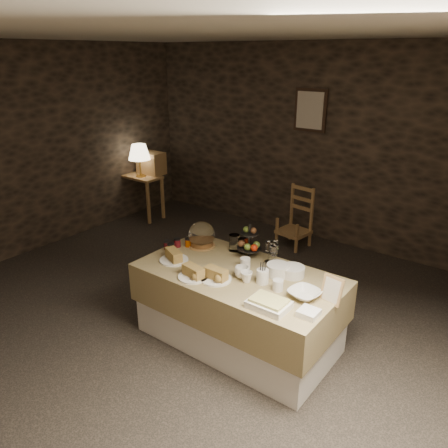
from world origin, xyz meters
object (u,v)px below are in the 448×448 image
Objects in this scene: console_table at (142,184)px; wine_rack at (151,163)px; chair at (296,220)px; buffet_table at (238,302)px; table_lamp at (139,152)px; fruit_stand at (249,244)px.

console_table is 1.62× the size of wine_rack.
console_table is 1.08× the size of chair.
table_lamp reaches higher than buffet_table.
buffet_table is at bearing -32.12° from wine_rack.
chair is (2.45, 0.50, -0.19)m from console_table.
chair is (2.40, 0.55, -0.70)m from table_lamp.
table_lamp reaches higher than console_table.
fruit_stand is (2.91, -1.58, -0.03)m from wine_rack.
wine_rack is at bearing 74.48° from console_table.
fruit_stand reaches higher than buffet_table.
wine_rack is at bearing 90.00° from table_lamp.
fruit_stand reaches higher than chair.
console_table is 2.10× the size of fruit_stand.
console_table is at bearing -160.52° from chair.
wine_rack reaches higher than buffet_table.
buffet_table is at bearing -29.20° from console_table.
wine_rack reaches higher than chair.
console_table is 3.29m from fruit_stand.
chair is 1.95× the size of fruit_stand.
fruit_stand is at bearing -25.31° from console_table.
wine_rack is at bearing 147.88° from buffet_table.
wine_rack is (-3.02, 1.89, 0.45)m from buffet_table.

